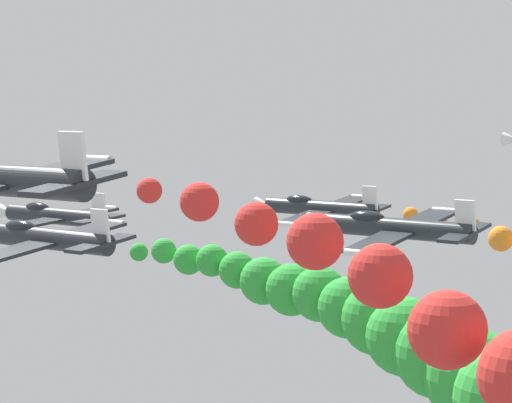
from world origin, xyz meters
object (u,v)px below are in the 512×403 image
Objects in this scene: airplane_right_inner at (318,208)px; airplane_left_outer at (394,228)px; airplane_lead at (54,216)px; airplane_left_inner at (43,238)px.

airplane_left_outer reaches higher than airplane_right_inner.
airplane_left_outer is (0.64, -25.76, 0.88)m from airplane_lead.
airplane_left_inner reaches higher than airplane_lead.
airplane_left_inner is 1.00× the size of airplane_left_outer.
airplane_lead is 18.03m from airplane_left_inner.
airplane_left_inner reaches higher than airplane_right_inner.
airplane_lead is at bearing 91.42° from airplane_left_outer.
airplane_left_outer reaches higher than airplane_lead.
airplane_right_inner is at bearing -40.85° from airplane_lead.
airplane_left_outer is at bearing -133.56° from airplane_right_inner.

